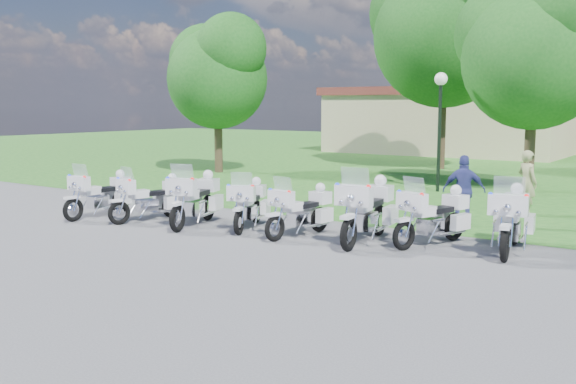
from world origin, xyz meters
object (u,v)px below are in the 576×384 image
Objects in this scene: motorcycle_0 at (101,194)px; bystander_a at (527,183)px; motorcycle_3 at (249,204)px; lamp_post at (440,102)px; motorcycle_1 at (150,197)px; motorcycle_5 at (368,210)px; motorcycle_2 at (196,198)px; bystander_c at (464,191)px; motorcycle_7 at (512,219)px; motorcycle_6 at (434,215)px; motorcycle_4 at (302,210)px.

bystander_a reaches higher than motorcycle_0.
lamp_post is at bearing -120.30° from motorcycle_3.
motorcycle_5 is at bearing -158.77° from motorcycle_1.
bystander_c reaches higher than motorcycle_2.
motorcycle_7 is 1.37× the size of bystander_a.
motorcycle_3 is at bearing 0.34° from motorcycle_7.
motorcycle_5 is 1.44× the size of bystander_a.
motorcycle_5 is (7.39, 1.23, 0.10)m from motorcycle_0.
motorcycle_0 reaches higher than motorcycle_3.
motorcycle_2 is 1.14× the size of motorcycle_3.
motorcycle_2 is 7.48m from motorcycle_7.
motorcycle_0 is at bearing 7.88° from bystander_c.
bystander_c is (1.06, 3.05, 0.16)m from motorcycle_5.
motorcycle_6 is at bearing -169.66° from motorcycle_0.
motorcycle_7 is 2.86m from bystander_c.
bystander_c is (-1.80, 2.21, 0.19)m from motorcycle_7.
motorcycle_1 is at bearing -112.40° from lamp_post.
motorcycle_2 is (1.40, 0.21, 0.06)m from motorcycle_1.
motorcycle_1 is at bearing -8.96° from motorcycle_3.
motorcycle_1 reaches higher than motorcycle_3.
motorcycle_3 is at bearing 6.36° from motorcycle_4.
motorcycle_2 reaches higher than motorcycle_3.
motorcycle_5 is (5.86, 0.89, 0.11)m from motorcycle_1.
motorcycle_2 is 1.10× the size of motorcycle_4.
bystander_a reaches higher than motorcycle_3.
bystander_a reaches higher than motorcycle_4.
motorcycle_6 reaches higher than motorcycle_1.
motorcycle_6 is at bearing -68.66° from lamp_post.
motorcycle_4 is (5.84, 0.96, -0.03)m from motorcycle_0.
bystander_c reaches higher than motorcycle_6.
motorcycle_0 is 1.09× the size of motorcycle_3.
motorcycle_7 is (7.33, 1.50, 0.01)m from motorcycle_2.
motorcycle_3 is 0.80× the size of motorcycle_5.
motorcycle_4 is at bearing 170.71° from motorcycle_2.
motorcycle_3 is at bearing -97.78° from lamp_post.
lamp_post is at bearing -79.68° from motorcycle_4.
motorcycle_5 is at bearing -171.88° from motorcycle_0.
motorcycle_6 is 5.02m from bystander_a.
lamp_post is (-0.34, 9.02, 2.49)m from motorcycle_4.
motorcycle_3 is at bearing -168.06° from motorcycle_0.
motorcycle_7 is (1.56, 0.27, 0.05)m from motorcycle_6.
motorcycle_3 is at bearing -2.92° from motorcycle_5.
motorcycle_7 is (2.86, 0.83, -0.03)m from motorcycle_5.
motorcycle_1 is 1.21× the size of bystander_c.
lamp_post is (5.50, 9.98, 2.47)m from motorcycle_0.
motorcycle_0 is at bearing 29.25° from motorcycle_6.
motorcycle_4 is 2.98m from motorcycle_6.
motorcycle_5 is at bearing 161.58° from motorcycle_3.
motorcycle_1 is at bearing 71.27° from bystander_a.
lamp_post is (2.57, 9.42, 2.42)m from motorcycle_2.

